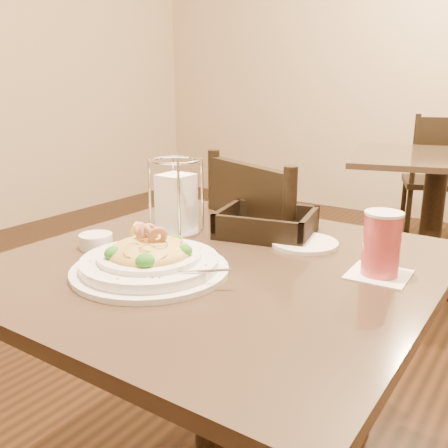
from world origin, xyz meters
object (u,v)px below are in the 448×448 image
Objects in this scene: background_table at (434,198)px; dining_chair_near at (280,292)px; side_plate at (304,243)px; butter_ramekin at (96,241)px; pasta_bowl at (150,259)px; drink_glass at (381,244)px; dining_chair_far at (438,177)px; main_table at (219,356)px; bread_basket at (266,226)px; napkin_caddy at (176,202)px.

background_table is 1.61m from dining_chair_near.
side_plate is 0.50m from butter_ramekin.
pasta_bowl is 0.39m from side_plate.
pasta_bowl is 0.47m from drink_glass.
dining_chair_far is (-0.13, 0.74, -0.01)m from background_table.
background_table is at bearing 86.73° from pasta_bowl.
side_plate reaches higher than main_table.
main_table is 0.34m from side_plate.
background_table is at bearing 88.68° from main_table.
background_table is 8.23× the size of drink_glass.
bread_basket is at bearing 79.76° from pasta_bowl.
side_plate is 2.08× the size of butter_ramekin.
drink_glass reaches higher than background_table.
dining_chair_far reaches higher than side_plate.
dining_chair_near is at bearing 66.58° from butter_ramekin.
background_table is 1.96m from napkin_caddy.
bread_basket is 3.46× the size of butter_ramekin.
napkin_caddy reaches higher than dining_chair_near.
napkin_caddy reaches higher than background_table.
background_table is 0.75m from dining_chair_far.
drink_glass reaches higher than pasta_bowl.
napkin_caddy reaches higher than bread_basket.
background_table is 1.96m from drink_glass.
drink_glass is (0.39, -0.32, 0.32)m from dining_chair_near.
dining_chair_near is at bearing 88.92° from pasta_bowl.
napkin_caddy is at bearing 88.28° from dining_chair_near.
dining_chair_far reaches higher than bread_basket.
dining_chair_far is 4.73× the size of napkin_caddy.
dining_chair_near reaches higher than background_table.
main_table is at bearing 72.03° from dining_chair_far.
drink_glass reaches higher than bread_basket.
main_table is 2.78m from dining_chair_far.
bread_basket is at bearing -91.81° from background_table.
dining_chair_near is at bearing -94.04° from background_table.
dining_chair_near is 0.64m from pasta_bowl.
dining_chair_near reaches higher than butter_ramekin.
butter_ramekin reaches higher than main_table.
napkin_caddy is at bearing 67.52° from dining_chair_far.
pasta_bowl is 0.38m from bread_basket.
napkin_caddy is (-0.53, 0.00, 0.02)m from drink_glass.
dining_chair_far is 11.88× the size of butter_ramekin.
butter_ramekin is (-0.34, -2.13, 0.25)m from background_table.
background_table is 3.11× the size of pasta_bowl.
dining_chair_far reaches higher than main_table.
main_table is 2.03m from background_table.
bread_basket is (0.08, -2.54, 0.27)m from dining_chair_far.
drink_glass is 0.82× the size of side_plate.
dining_chair_near is 6.94× the size of drink_glass.
pasta_bowl is (-0.01, -0.57, 0.28)m from dining_chair_near.
background_table is 6.76× the size of side_plate.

